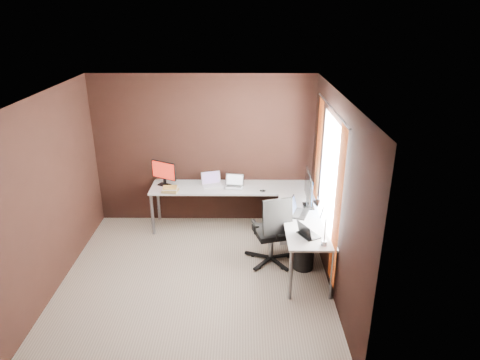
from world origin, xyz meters
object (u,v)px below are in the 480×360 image
wastebasket (303,257)px  laptop_black_big (296,211)px  monitor_left (164,172)px  laptop_silver (234,184)px  laptop_white (212,182)px  office_chair (272,243)px  drawer_pedestal (292,220)px  book_stack (170,189)px  monitor_right (308,188)px  laptop_black_small (307,233)px  desk_lamp (320,217)px

wastebasket → laptop_black_big: bearing=112.4°
monitor_left → laptop_silver: monitor_left is taller
laptop_white → office_chair: 1.54m
wastebasket → drawer_pedestal: bearing=94.6°
laptop_black_big → book_stack: size_ratio=1.48×
monitor_left → office_chair: (1.71, -1.13, -0.65)m
book_stack → monitor_right: bearing=-14.1°
monitor_right → book_stack: (-2.10, 0.53, -0.26)m
book_stack → drawer_pedestal: bearing=-4.4°
drawer_pedestal → monitor_left: (-2.07, 0.42, 0.66)m
laptop_white → wastebasket: (1.37, -1.28, -0.61)m
laptop_silver → office_chair: office_chair is taller
monitor_right → laptop_black_big: bearing=143.4°
laptop_silver → laptop_black_small: size_ratio=0.98×
laptop_silver → book_stack: laptop_silver is taller
monitor_right → laptop_silver: bearing=57.8°
monitor_left → monitor_right: monitor_right is taller
monitor_left → monitor_right: 2.37m
desk_lamp → office_chair: size_ratio=0.53×
laptop_white → monitor_right: bearing=-46.1°
monitor_right → office_chair: 0.95m
drawer_pedestal → laptop_black_small: bearing=-88.5°
office_chair → wastebasket: (0.44, -0.15, -0.15)m
laptop_black_big → book_stack: 2.06m
monitor_left → wastebasket: 2.62m
laptop_black_big → wastebasket: 0.67m
office_chair → wastebasket: bearing=-35.2°
book_stack → desk_lamp: (2.09, -1.55, 0.32)m
laptop_black_big → laptop_black_small: bearing=-154.5°
monitor_left → office_chair: monitor_left is taller
monitor_left → laptop_black_big: 2.30m
drawer_pedestal → monitor_left: bearing=168.4°
drawer_pedestal → laptop_black_big: 0.78m
book_stack → monitor_left: bearing=115.8°
drawer_pedestal → laptop_white: laptop_white is taller
laptop_black_big → desk_lamp: desk_lamp is taller
book_stack → laptop_black_small: bearing=-35.3°
desk_lamp → wastebasket: bearing=91.1°
drawer_pedestal → monitor_left: 2.22m
drawer_pedestal → laptop_black_big: laptop_black_big is taller
monitor_right → office_chair: size_ratio=0.60×
desk_lamp → laptop_silver: bearing=114.6°
monitor_right → desk_lamp: desk_lamp is taller
book_stack → office_chair: bearing=-28.6°
desk_lamp → laptop_white: bearing=121.4°
laptop_silver → monitor_right: bearing=-24.7°
laptop_white → wastebasket: bearing=-60.6°
monitor_right → laptop_black_small: monitor_right is taller
drawer_pedestal → desk_lamp: size_ratio=1.06×
drawer_pedestal → monitor_right: 0.83m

